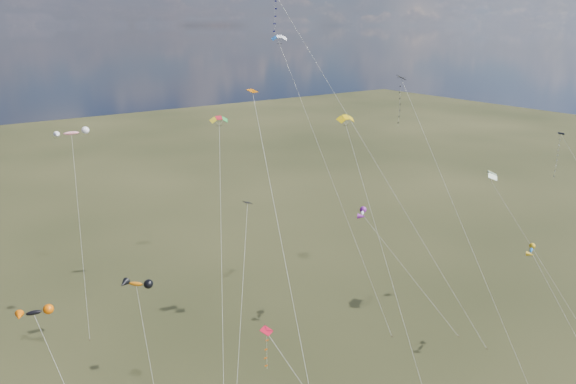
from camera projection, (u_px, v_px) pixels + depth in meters
diamond_black_high at (407, 116)px, 61.18m from camera, size 1.28×22.08×31.46m
diamond_navy_tall at (295, 43)px, 59.66m from camera, size 15.59×23.50×40.91m
diamond_black_mid at (243, 277)px, 50.15m from camera, size 9.47×11.97×19.95m
diamond_red_low at (271, 354)px, 44.83m from camera, size 5.49×8.43×12.20m
diamond_navy_right at (563, 164)px, 67.92m from camera, size 5.23×17.17×23.83m
diamond_orange_center at (283, 250)px, 39.66m from camera, size 7.24×23.09×31.93m
parafoil_yellow at (347, 119)px, 62.67m from camera, size 5.84×20.03×27.03m
parafoil_blue_white at (280, 39)px, 70.69m from camera, size 2.39×24.29×36.21m
parafoil_striped at (493, 174)px, 66.26m from camera, size 8.63×11.78×19.61m
parafoil_tricolor at (219, 120)px, 57.19m from camera, size 9.10×14.55×27.78m
novelty_black_orange at (34, 313)px, 47.73m from camera, size 3.67×8.59×12.18m
novelty_orange_black at (136, 284)px, 48.31m from camera, size 2.69×9.31×14.44m
novelty_white_purple at (363, 213)px, 64.50m from camera, size 8.13×12.20×15.14m
novelty_redwhite_stripe at (71, 134)px, 69.74m from camera, size 6.23×15.38×23.80m
novelty_blue_yellow at (532, 251)px, 58.29m from camera, size 4.78×8.27×13.19m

